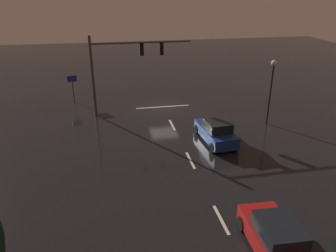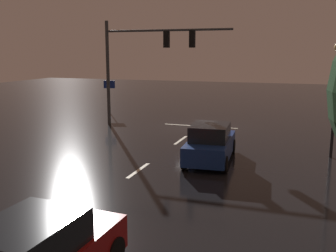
% 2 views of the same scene
% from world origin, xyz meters
% --- Properties ---
extents(ground_plane, '(80.00, 80.00, 0.00)m').
position_xyz_m(ground_plane, '(0.00, 0.00, 0.00)').
color(ground_plane, black).
extents(traffic_signal_assembly, '(8.43, 0.47, 6.86)m').
position_xyz_m(traffic_signal_assembly, '(3.44, 0.76, 4.80)').
color(traffic_signal_assembly, '#383A3D').
rests_on(traffic_signal_assembly, ground_plane).
extents(lane_dash_far, '(0.16, 2.20, 0.01)m').
position_xyz_m(lane_dash_far, '(0.00, 4.00, 0.00)').
color(lane_dash_far, beige).
rests_on(lane_dash_far, ground_plane).
extents(lane_dash_mid, '(0.16, 2.20, 0.01)m').
position_xyz_m(lane_dash_mid, '(0.00, 10.00, 0.00)').
color(lane_dash_mid, beige).
rests_on(lane_dash_mid, ground_plane).
extents(lane_dash_near, '(0.16, 2.20, 0.01)m').
position_xyz_m(lane_dash_near, '(0.00, 16.00, 0.00)').
color(lane_dash_near, beige).
rests_on(lane_dash_near, ground_plane).
extents(stop_bar, '(5.00, 0.16, 0.01)m').
position_xyz_m(stop_bar, '(0.00, -0.43, 0.00)').
color(stop_bar, beige).
rests_on(stop_bar, ground_plane).
extents(car_approaching, '(2.16, 4.47, 1.70)m').
position_xyz_m(car_approaching, '(-2.49, 7.60, 0.80)').
color(car_approaching, navy).
rests_on(car_approaching, ground_plane).
extents(car_distant, '(2.06, 4.43, 1.70)m').
position_xyz_m(car_distant, '(-1.46, 18.53, 0.80)').
color(car_distant, maroon).
rests_on(car_distant, ground_plane).
extents(street_lamp_left_kerb, '(0.44, 0.44, 5.27)m').
position_xyz_m(street_lamp_left_kerb, '(-7.70, 5.21, 3.67)').
color(street_lamp_left_kerb, black).
rests_on(street_lamp_left_kerb, ground_plane).
extents(route_sign, '(0.89, 0.29, 2.67)m').
position_xyz_m(route_sign, '(8.25, -3.48, 1.93)').
color(route_sign, '#383A3D').
rests_on(route_sign, ground_plane).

